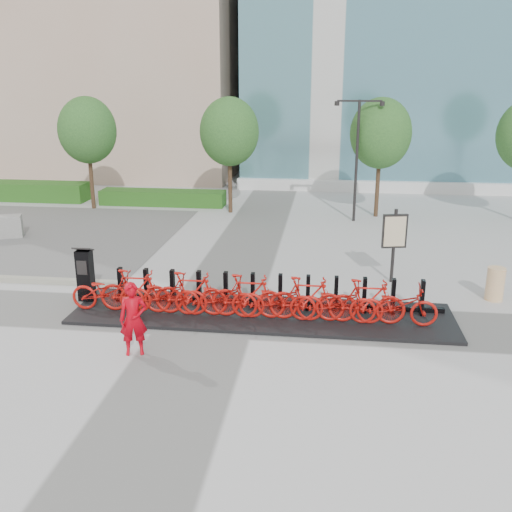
# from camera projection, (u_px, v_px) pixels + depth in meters

# --- Properties ---
(ground) EXTENTS (120.00, 120.00, 0.00)m
(ground) POSITION_uv_depth(u_px,v_px,m) (209.00, 317.00, 14.38)
(ground) COLOR #B5B5B5
(hedge_b) EXTENTS (6.00, 1.20, 0.70)m
(hedge_b) POSITION_uv_depth(u_px,v_px,m) (163.00, 198.00, 27.39)
(hedge_b) COLOR #236D18
(hedge_b) RESTS_ON ground
(tree_0) EXTENTS (2.60, 2.60, 5.10)m
(tree_0) POSITION_uv_depth(u_px,v_px,m) (87.00, 130.00, 25.67)
(tree_0) COLOR #352116
(tree_0) RESTS_ON ground
(tree_1) EXTENTS (2.60, 2.60, 5.10)m
(tree_1) POSITION_uv_depth(u_px,v_px,m) (229.00, 132.00, 24.89)
(tree_1) COLOR #352116
(tree_1) RESTS_ON ground
(tree_2) EXTENTS (2.60, 2.60, 5.10)m
(tree_2) POSITION_uv_depth(u_px,v_px,m) (381.00, 133.00, 24.11)
(tree_2) COLOR #352116
(tree_2) RESTS_ON ground
(streetlamp) EXTENTS (2.00, 0.20, 5.00)m
(streetlamp) POSITION_uv_depth(u_px,v_px,m) (357.00, 147.00, 23.41)
(streetlamp) COLOR black
(streetlamp) RESTS_ON ground
(dock_pad) EXTENTS (9.60, 2.40, 0.08)m
(dock_pad) POSITION_uv_depth(u_px,v_px,m) (262.00, 314.00, 14.49)
(dock_pad) COLOR black
(dock_pad) RESTS_ON ground
(dock_rail_posts) EXTENTS (8.02, 0.50, 0.85)m
(dock_rail_posts) POSITION_uv_depth(u_px,v_px,m) (266.00, 290.00, 14.80)
(dock_rail_posts) COLOR black
(dock_rail_posts) RESTS_ON dock_pad
(bike_0) EXTENTS (1.91, 0.67, 1.00)m
(bike_0) POSITION_uv_depth(u_px,v_px,m) (108.00, 292.00, 14.47)
(bike_0) COLOR #AD110B
(bike_0) RESTS_ON dock_pad
(bike_1) EXTENTS (1.85, 0.52, 1.11)m
(bike_1) POSITION_uv_depth(u_px,v_px,m) (135.00, 291.00, 14.37)
(bike_1) COLOR #AD110B
(bike_1) RESTS_ON dock_pad
(bike_2) EXTENTS (1.91, 0.67, 1.00)m
(bike_2) POSITION_uv_depth(u_px,v_px,m) (163.00, 294.00, 14.30)
(bike_2) COLOR #AD110B
(bike_2) RESTS_ON dock_pad
(bike_3) EXTENTS (1.85, 0.52, 1.11)m
(bike_3) POSITION_uv_depth(u_px,v_px,m) (191.00, 294.00, 14.19)
(bike_3) COLOR #AD110B
(bike_3) RESTS_ON dock_pad
(bike_4) EXTENTS (1.91, 0.67, 1.00)m
(bike_4) POSITION_uv_depth(u_px,v_px,m) (219.00, 297.00, 14.12)
(bike_4) COLOR #AD110B
(bike_4) RESTS_ON dock_pad
(bike_5) EXTENTS (1.85, 0.52, 1.11)m
(bike_5) POSITION_uv_depth(u_px,v_px,m) (248.00, 296.00, 14.02)
(bike_5) COLOR #AD110B
(bike_5) RESTS_ON dock_pad
(bike_6) EXTENTS (1.91, 0.67, 1.00)m
(bike_6) POSITION_uv_depth(u_px,v_px,m) (277.00, 300.00, 13.95)
(bike_6) COLOR #AD110B
(bike_6) RESTS_ON dock_pad
(bike_7) EXTENTS (1.85, 0.52, 1.11)m
(bike_7) POSITION_uv_depth(u_px,v_px,m) (307.00, 299.00, 13.85)
(bike_7) COLOR #AD110B
(bike_7) RESTS_ON dock_pad
(bike_8) EXTENTS (1.91, 0.67, 1.00)m
(bike_8) POSITION_uv_depth(u_px,v_px,m) (336.00, 302.00, 13.78)
(bike_8) COLOR #AD110B
(bike_8) RESTS_ON dock_pad
(bike_9) EXTENTS (1.85, 0.52, 1.11)m
(bike_9) POSITION_uv_depth(u_px,v_px,m) (367.00, 302.00, 13.68)
(bike_9) COLOR #AD110B
(bike_9) RESTS_ON dock_pad
(bike_10) EXTENTS (1.91, 0.67, 1.00)m
(bike_10) POSITION_uv_depth(u_px,v_px,m) (397.00, 305.00, 13.61)
(bike_10) COLOR #AD110B
(bike_10) RESTS_ON dock_pad
(kiosk) EXTENTS (0.46, 0.39, 1.50)m
(kiosk) POSITION_uv_depth(u_px,v_px,m) (85.00, 274.00, 15.12)
(kiosk) COLOR black
(kiosk) RESTS_ON dock_pad
(worker_red) EXTENTS (0.68, 0.55, 1.63)m
(worker_red) POSITION_uv_depth(u_px,v_px,m) (133.00, 319.00, 12.22)
(worker_red) COLOR #B3010F
(worker_red) RESTS_ON ground
(construction_barrel) EXTENTS (0.54, 0.54, 0.91)m
(construction_barrel) POSITION_uv_depth(u_px,v_px,m) (495.00, 284.00, 15.40)
(construction_barrel) COLOR orange
(construction_barrel) RESTS_ON ground
(map_sign) EXTENTS (0.73, 0.26, 2.20)m
(map_sign) POSITION_uv_depth(u_px,v_px,m) (394.00, 234.00, 16.50)
(map_sign) COLOR black
(map_sign) RESTS_ON ground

